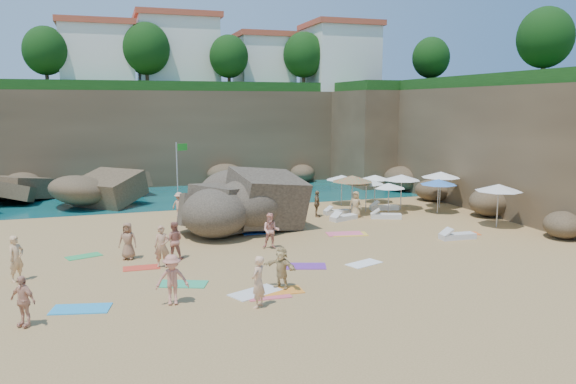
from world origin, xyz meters
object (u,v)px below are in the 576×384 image
object	(u,v)px
person_stand_4	(356,204)
person_stand_5	(215,197)
person_stand_0	(16,259)
person_stand_2	(179,205)
parasol_2	(366,181)
person_stand_3	(317,204)
person_stand_6	(258,282)
lounger_0	(344,218)
person_stand_1	(174,240)
rock_outcrop	(210,229)
parasol_0	(281,191)
flag_pole	(179,164)
parasol_1	(375,177)

from	to	relation	value
person_stand_4	person_stand_5	world-z (taller)	person_stand_5
person_stand_0	person_stand_2	world-z (taller)	person_stand_0
parasol_2	person_stand_3	distance (m)	3.81
person_stand_5	person_stand_6	distance (m)	18.54
lounger_0	person_stand_3	world-z (taller)	person_stand_3
parasol_2	person_stand_1	bearing A→B (deg)	-150.21
rock_outcrop	parasol_2	size ratio (longest dim) A/B	3.49
parasol_0	parasol_2	world-z (taller)	parasol_0
flag_pole	person_stand_5	bearing A→B (deg)	-59.24
person_stand_0	person_stand_2	bearing A→B (deg)	6.28
rock_outcrop	person_stand_2	xyz separation A→B (m)	(-1.25, 3.57, 0.79)
person_stand_0	parasol_0	bearing A→B (deg)	-20.85
person_stand_6	person_stand_3	bearing A→B (deg)	-165.30
person_stand_0	person_stand_5	distance (m)	16.36
person_stand_2	person_stand_1	bearing A→B (deg)	124.81
person_stand_0	person_stand_1	xyz separation A→B (m)	(6.26, 1.33, -0.06)
flag_pole	person_stand_0	size ratio (longest dim) A/B	2.32
parasol_0	person_stand_2	xyz separation A→B (m)	(-5.26, 4.00, -1.22)
rock_outcrop	person_stand_2	world-z (taller)	rock_outcrop
person_stand_3	person_stand_6	world-z (taller)	person_stand_6
person_stand_2	person_stand_3	size ratio (longest dim) A/B	0.97
person_stand_0	person_stand_6	distance (m)	10.06
parasol_0	person_stand_4	xyz separation A→B (m)	(5.06, 0.78, -1.20)
person_stand_4	person_stand_5	size ratio (longest dim) A/B	0.96
flag_pole	person_stand_6	world-z (taller)	flag_pole
flag_pole	lounger_0	size ratio (longest dim) A/B	2.37
lounger_0	person_stand_5	distance (m)	8.93
parasol_0	person_stand_3	distance (m)	3.55
person_stand_0	person_stand_6	world-z (taller)	person_stand_0
person_stand_4	person_stand_1	bearing A→B (deg)	-112.37
person_stand_0	person_stand_4	xyz separation A→B (m)	(17.97, 7.36, -0.10)
lounger_0	person_stand_3	bearing A→B (deg)	108.54
person_stand_4	person_stand_6	xyz separation A→B (m)	(-9.68, -13.06, 0.09)
parasol_2	flag_pole	bearing A→B (deg)	147.11
person_stand_6	parasol_2	bearing A→B (deg)	-174.46
parasol_1	person_stand_0	xyz separation A→B (m)	(-21.41, -11.65, -0.91)
person_stand_1	person_stand_5	xyz separation A→B (m)	(4.00, 11.41, -0.01)
parasol_0	flag_pole	bearing A→B (deg)	115.96
lounger_0	person_stand_6	bearing A→B (deg)	-145.92
rock_outcrop	person_stand_3	bearing A→B (deg)	10.50
flag_pole	person_stand_1	size ratio (longest dim) A/B	2.48
person_stand_1	person_stand_6	bearing A→B (deg)	118.19
lounger_0	person_stand_1	world-z (taller)	person_stand_1
parasol_1	person_stand_0	distance (m)	24.39
lounger_0	person_stand_0	bearing A→B (deg)	-179.26
flag_pole	lounger_0	bearing A→B (deg)	-46.49
parasol_1	parasol_2	xyz separation A→B (m)	(-2.04, -2.82, 0.18)
person_stand_0	person_stand_5	world-z (taller)	person_stand_0
rock_outcrop	person_stand_5	bearing A→B (deg)	76.69
parasol_2	person_stand_2	size ratio (longest dim) A/B	1.45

